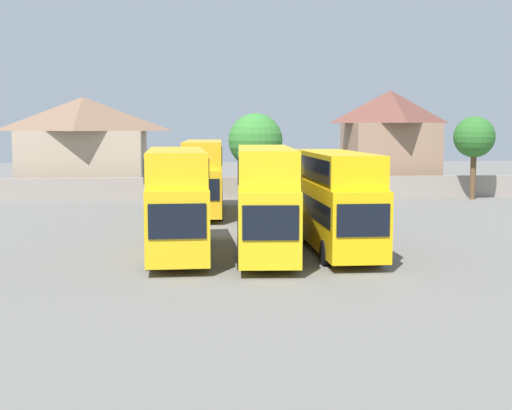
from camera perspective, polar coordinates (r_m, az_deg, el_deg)
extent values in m
plane|color=slate|center=(50.52, -1.45, -0.37)|extent=(140.00, 140.00, 0.00)
cube|color=gray|center=(58.06, -1.91, 1.39)|extent=(56.00, 0.50, 1.80)
cube|color=gold|center=(32.53, -6.41, -0.77)|extent=(2.85, 10.29, 3.05)
cube|color=black|center=(27.40, -6.38, -1.32)|extent=(2.24, 0.15, 1.37)
cube|color=black|center=(32.49, -6.42, -0.13)|extent=(2.87, 9.47, 0.96)
cube|color=gold|center=(32.59, -6.46, 3.21)|extent=(2.78, 9.78, 1.44)
cube|color=black|center=(32.59, -6.46, 3.21)|extent=(2.86, 9.27, 1.01)
cylinder|color=black|center=(29.63, -4.08, -4.04)|extent=(0.33, 1.11, 1.10)
cylinder|color=black|center=(29.62, -8.63, -4.10)|extent=(0.33, 1.11, 1.10)
cylinder|color=black|center=(35.87, -4.53, -2.24)|extent=(0.33, 1.11, 1.10)
cylinder|color=black|center=(35.87, -8.28, -2.28)|extent=(0.33, 1.11, 1.10)
cube|color=yellow|center=(32.59, 0.74, -0.75)|extent=(3.14, 11.26, 3.00)
cube|color=black|center=(27.01, 1.18, -1.45)|extent=(2.17, 0.21, 1.35)
cube|color=black|center=(32.55, 0.74, -0.13)|extent=(3.13, 10.37, 0.95)
cube|color=yellow|center=(32.67, 0.73, 3.29)|extent=(3.06, 10.70, 1.57)
cube|color=black|center=(32.67, 0.73, 3.29)|extent=(3.11, 10.15, 1.10)
cylinder|color=black|center=(29.45, 3.20, -4.10)|extent=(0.37, 1.12, 1.10)
cylinder|color=black|center=(29.36, -1.24, -4.12)|extent=(0.37, 1.12, 1.10)
cylinder|color=black|center=(36.24, 2.33, -2.13)|extent=(0.37, 1.12, 1.10)
cylinder|color=black|center=(36.16, -1.27, -2.15)|extent=(0.37, 1.12, 1.10)
cube|color=yellow|center=(33.29, 6.50, -0.70)|extent=(2.56, 10.16, 2.94)
cube|color=black|center=(28.33, 8.65, -1.24)|extent=(2.15, 0.10, 1.32)
cube|color=black|center=(33.25, 6.51, -0.10)|extent=(2.59, 9.35, 0.93)
cube|color=yellow|center=(33.34, 6.46, 3.05)|extent=(2.50, 9.66, 1.40)
cube|color=black|center=(33.34, 6.46, 3.05)|extent=(2.58, 9.15, 0.98)
cylinder|color=black|center=(30.72, 9.75, -3.75)|extent=(0.31, 1.10, 1.10)
cylinder|color=black|center=(30.21, 5.62, -3.86)|extent=(0.31, 1.10, 1.10)
cylinder|color=black|center=(36.74, 7.18, -2.06)|extent=(0.31, 1.10, 1.10)
cylinder|color=black|center=(36.31, 3.71, -2.13)|extent=(0.31, 1.10, 1.10)
cube|color=gold|center=(48.07, -4.25, 1.44)|extent=(2.90, 11.94, 2.90)
cube|color=black|center=(42.12, -4.45, 1.23)|extent=(2.19, 0.16, 1.31)
cube|color=black|center=(48.04, -4.26, 1.86)|extent=(2.91, 10.99, 0.91)
cube|color=gold|center=(48.23, -4.27, 4.18)|extent=(2.83, 11.35, 1.68)
cube|color=black|center=(48.23, -4.27, 4.18)|extent=(2.90, 10.76, 1.17)
cylinder|color=black|center=(44.53, -2.88, -0.56)|extent=(0.34, 1.11, 1.10)
cylinder|color=black|center=(44.59, -5.82, -0.58)|extent=(0.34, 1.11, 1.10)
cylinder|color=black|center=(51.84, -2.88, 0.40)|extent=(0.34, 1.11, 1.10)
cylinder|color=black|center=(51.89, -5.41, 0.39)|extent=(0.34, 1.11, 1.10)
cube|color=yellow|center=(48.51, 1.22, 1.60)|extent=(2.90, 11.52, 3.06)
cube|color=black|center=(42.78, 1.78, 1.46)|extent=(2.21, 0.16, 1.38)
cube|color=black|center=(48.48, 1.22, 2.03)|extent=(2.91, 10.60, 0.97)
cylinder|color=black|center=(45.23, 3.00, -0.46)|extent=(0.34, 1.11, 1.10)
cylinder|color=black|center=(45.05, 0.08, -0.48)|extent=(0.34, 1.11, 1.10)
cylinder|color=black|center=(52.24, 2.20, 0.45)|extent=(0.34, 1.11, 1.10)
cylinder|color=black|center=(52.09, -0.33, 0.44)|extent=(0.34, 1.11, 1.10)
cube|color=tan|center=(64.36, -13.69, 3.37)|extent=(10.52, 7.39, 5.55)
pyramid|color=brown|center=(64.30, -13.79, 7.15)|extent=(11.05, 7.76, 2.95)
cube|color=#9E7A60|center=(65.75, 10.69, 3.79)|extent=(7.53, 7.48, 6.24)
pyramid|color=brown|center=(65.72, 10.77, 7.80)|extent=(7.91, 7.86, 2.96)
cylinder|color=brown|center=(60.28, 17.10, 2.30)|extent=(0.46, 0.46, 3.92)
sphere|color=#2D6B28|center=(60.16, 17.20, 5.27)|extent=(3.33, 3.33, 3.33)
cylinder|color=brown|center=(60.64, -0.04, 2.22)|extent=(0.45, 0.45, 3.12)
sphere|color=#387F33|center=(60.50, -0.04, 5.23)|extent=(4.65, 4.65, 4.65)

